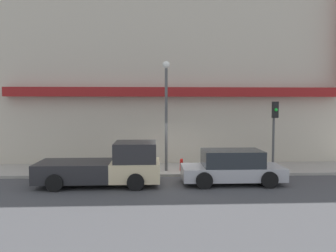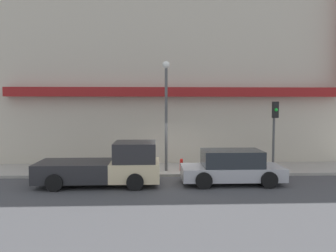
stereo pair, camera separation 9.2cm
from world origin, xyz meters
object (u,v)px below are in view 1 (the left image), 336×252
Objects in this scene: fire_hydrant at (181,165)px; traffic_light at (274,123)px; pickup_truck at (108,166)px; parked_car at (232,167)px; street_lamp at (166,103)px.

traffic_light is (4.60, -0.11, 2.06)m from fire_hydrant.
parked_car is (5.33, -0.00, -0.09)m from pickup_truck.
traffic_light reaches higher than pickup_truck.
traffic_light is at bearing 12.26° from pickup_truck.
street_lamp is at bearing 177.34° from fire_hydrant.
traffic_light reaches higher than fire_hydrant.
parked_car is at bearing -46.92° from fire_hydrant.
fire_hydrant is at bearing 132.23° from parked_car.
pickup_truck is 8.36m from traffic_light.
parked_car is 0.80× the size of street_lamp.
pickup_truck is at bearing -165.64° from traffic_light.
pickup_truck is at bearing -139.82° from street_lamp.
street_lamp reaches higher than traffic_light.
street_lamp is (2.58, 2.18, 2.72)m from pickup_truck.
street_lamp reaches higher than fire_hydrant.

